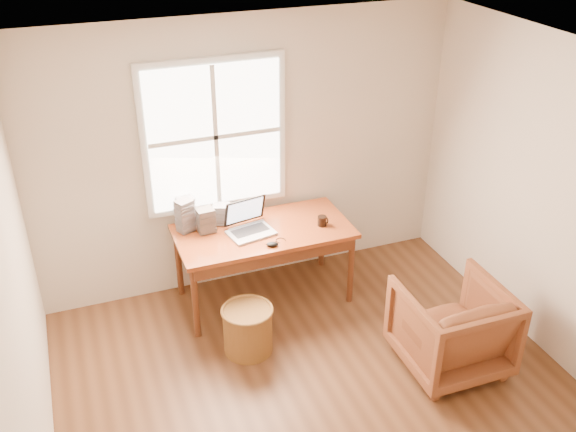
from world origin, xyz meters
The scene contains 11 objects.
room_shell centered at (-0.02, 0.16, 1.32)m, with size 4.04×4.54×2.64m.
desk centered at (0.00, 1.80, 0.73)m, with size 1.60×0.80×0.04m, color brown.
armchair centered at (1.13, 0.38, 0.38)m, with size 0.80×0.83×0.75m, color brown.
wicker_stool centered at (-0.38, 1.12, 0.21)m, with size 0.42×0.42×0.42m, color brown.
laptop centered at (-0.13, 1.76, 0.89)m, with size 0.37×0.39×0.28m, color #A3A7AA, non-canonical shape.
mouse centered at (-0.02, 1.50, 0.77)m, with size 0.11×0.06×0.04m, color black.
coffee_mug centered at (0.53, 1.68, 0.80)m, with size 0.08×0.08×0.09m, color black.
cd_stack_a centered at (-0.64, 2.11, 0.90)m, with size 0.15×0.13×0.29m, color #A9ACB4.
cd_stack_b centered at (-0.49, 1.95, 0.87)m, with size 0.15×0.13×0.23m, color #242429.
cd_stack_c centered at (-0.67, 2.02, 0.90)m, with size 0.14×0.12×0.31m, color #A09EAB.
cd_stack_d centered at (-0.32, 2.05, 0.84)m, with size 0.15×0.13×0.19m, color #AAB0B5.
Camera 1 is at (-1.57, -3.02, 3.67)m, focal length 40.00 mm.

